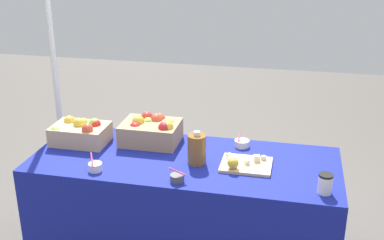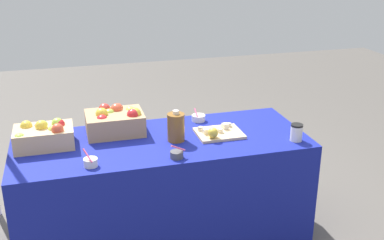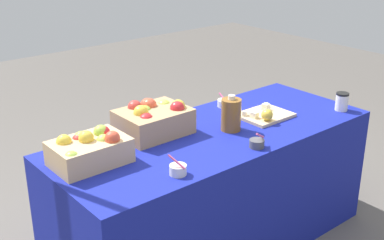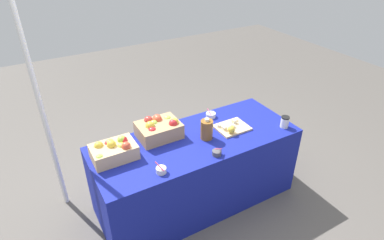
{
  "view_description": "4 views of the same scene",
  "coord_description": "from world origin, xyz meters",
  "px_view_note": "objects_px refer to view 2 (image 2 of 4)",
  "views": [
    {
      "loc": [
        0.63,
        -2.64,
        2.05
      ],
      "look_at": [
        0.06,
        -0.03,
        1.02
      ],
      "focal_mm": 45.33,
      "sensor_mm": 36.0,
      "label": 1
    },
    {
      "loc": [
        -0.57,
        -2.8,
        1.97
      ],
      "look_at": [
        0.2,
        -0.02,
        0.86
      ],
      "focal_mm": 44.65,
      "sensor_mm": 36.0,
      "label": 2
    },
    {
      "loc": [
        -1.78,
        -1.94,
        1.86
      ],
      "look_at": [
        -0.11,
        0.07,
        0.82
      ],
      "focal_mm": 47.83,
      "sensor_mm": 36.0,
      "label": 3
    },
    {
      "loc": [
        -1.23,
        -2.07,
        2.39
      ],
      "look_at": [
        -0.06,
        -0.02,
        0.97
      ],
      "focal_mm": 30.09,
      "sensor_mm": 36.0,
      "label": 4
    }
  ],
  "objects_px": {
    "apple_crate_middle": "(115,121)",
    "cider_jug": "(176,127)",
    "sample_bowl_far": "(198,118)",
    "sample_bowl_mid": "(91,162)",
    "coffee_cup": "(296,132)",
    "cutting_board_front": "(218,133)",
    "apple_crate_left": "(44,135)",
    "sample_bowl_near": "(177,154)"
  },
  "relations": [
    {
      "from": "apple_crate_left",
      "to": "sample_bowl_far",
      "type": "bearing_deg",
      "value": 8.98
    },
    {
      "from": "sample_bowl_mid",
      "to": "cider_jug",
      "type": "bearing_deg",
      "value": 22.44
    },
    {
      "from": "cutting_board_front",
      "to": "sample_bowl_mid",
      "type": "xyz_separation_m",
      "value": [
        -0.85,
        -0.24,
        0.01
      ]
    },
    {
      "from": "apple_crate_left",
      "to": "cider_jug",
      "type": "distance_m",
      "value": 0.83
    },
    {
      "from": "sample_bowl_mid",
      "to": "coffee_cup",
      "type": "bearing_deg",
      "value": 0.97
    },
    {
      "from": "apple_crate_left",
      "to": "apple_crate_middle",
      "type": "height_order",
      "value": "apple_crate_middle"
    },
    {
      "from": "apple_crate_middle",
      "to": "apple_crate_left",
      "type": "bearing_deg",
      "value": -166.77
    },
    {
      "from": "apple_crate_middle",
      "to": "sample_bowl_near",
      "type": "distance_m",
      "value": 0.58
    },
    {
      "from": "sample_bowl_near",
      "to": "apple_crate_middle",
      "type": "bearing_deg",
      "value": 121.12
    },
    {
      "from": "sample_bowl_mid",
      "to": "cider_jug",
      "type": "distance_m",
      "value": 0.61
    },
    {
      "from": "apple_crate_middle",
      "to": "cider_jug",
      "type": "bearing_deg",
      "value": -33.81
    },
    {
      "from": "apple_crate_left",
      "to": "sample_bowl_near",
      "type": "xyz_separation_m",
      "value": [
        0.76,
        -0.39,
        -0.05
      ]
    },
    {
      "from": "cider_jug",
      "to": "cutting_board_front",
      "type": "bearing_deg",
      "value": 1.49
    },
    {
      "from": "sample_bowl_mid",
      "to": "sample_bowl_far",
      "type": "relative_size",
      "value": 1.08
    },
    {
      "from": "apple_crate_left",
      "to": "cider_jug",
      "type": "bearing_deg",
      "value": -9.25
    },
    {
      "from": "sample_bowl_near",
      "to": "sample_bowl_far",
      "type": "bearing_deg",
      "value": 61.96
    },
    {
      "from": "sample_bowl_far",
      "to": "sample_bowl_mid",
      "type": "bearing_deg",
      "value": -146.38
    },
    {
      "from": "apple_crate_left",
      "to": "cutting_board_front",
      "type": "relative_size",
      "value": 1.2
    },
    {
      "from": "coffee_cup",
      "to": "cider_jug",
      "type": "bearing_deg",
      "value": 164.29
    },
    {
      "from": "apple_crate_middle",
      "to": "cutting_board_front",
      "type": "relative_size",
      "value": 1.25
    },
    {
      "from": "cutting_board_front",
      "to": "sample_bowl_far",
      "type": "height_order",
      "value": "sample_bowl_far"
    },
    {
      "from": "apple_crate_middle",
      "to": "coffee_cup",
      "type": "relative_size",
      "value": 3.35
    },
    {
      "from": "apple_crate_middle",
      "to": "sample_bowl_far",
      "type": "height_order",
      "value": "apple_crate_middle"
    },
    {
      "from": "cutting_board_front",
      "to": "sample_bowl_far",
      "type": "xyz_separation_m",
      "value": [
        -0.05,
        0.29,
        0.0
      ]
    },
    {
      "from": "apple_crate_middle",
      "to": "sample_bowl_far",
      "type": "distance_m",
      "value": 0.6
    },
    {
      "from": "apple_crate_middle",
      "to": "cider_jug",
      "type": "xyz_separation_m",
      "value": [
        0.36,
        -0.24,
        0.01
      ]
    },
    {
      "from": "apple_crate_left",
      "to": "sample_bowl_mid",
      "type": "xyz_separation_m",
      "value": [
        0.25,
        -0.36,
        -0.05
      ]
    },
    {
      "from": "cutting_board_front",
      "to": "coffee_cup",
      "type": "bearing_deg",
      "value": -25.23
    },
    {
      "from": "apple_crate_middle",
      "to": "cider_jug",
      "type": "distance_m",
      "value": 0.43
    },
    {
      "from": "sample_bowl_mid",
      "to": "cider_jug",
      "type": "xyz_separation_m",
      "value": [
        0.56,
        0.23,
        0.07
      ]
    },
    {
      "from": "sample_bowl_mid",
      "to": "sample_bowl_near",
      "type": "bearing_deg",
      "value": -2.88
    },
    {
      "from": "sample_bowl_mid",
      "to": "coffee_cup",
      "type": "xyz_separation_m",
      "value": [
        1.31,
        0.02,
        0.03
      ]
    },
    {
      "from": "sample_bowl_near",
      "to": "coffee_cup",
      "type": "distance_m",
      "value": 0.81
    },
    {
      "from": "cutting_board_front",
      "to": "sample_bowl_far",
      "type": "distance_m",
      "value": 0.3
    },
    {
      "from": "cutting_board_front",
      "to": "sample_bowl_mid",
      "type": "height_order",
      "value": "sample_bowl_mid"
    },
    {
      "from": "cutting_board_front",
      "to": "sample_bowl_mid",
      "type": "bearing_deg",
      "value": -164.22
    },
    {
      "from": "apple_crate_left",
      "to": "cider_jug",
      "type": "height_order",
      "value": "cider_jug"
    },
    {
      "from": "coffee_cup",
      "to": "sample_bowl_far",
      "type": "bearing_deg",
      "value": 134.94
    },
    {
      "from": "cutting_board_front",
      "to": "coffee_cup",
      "type": "distance_m",
      "value": 0.51
    },
    {
      "from": "apple_crate_middle",
      "to": "cutting_board_front",
      "type": "bearing_deg",
      "value": -19.88
    },
    {
      "from": "sample_bowl_mid",
      "to": "cider_jug",
      "type": "relative_size",
      "value": 0.51
    },
    {
      "from": "cutting_board_front",
      "to": "sample_bowl_near",
      "type": "bearing_deg",
      "value": -142.41
    }
  ]
}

